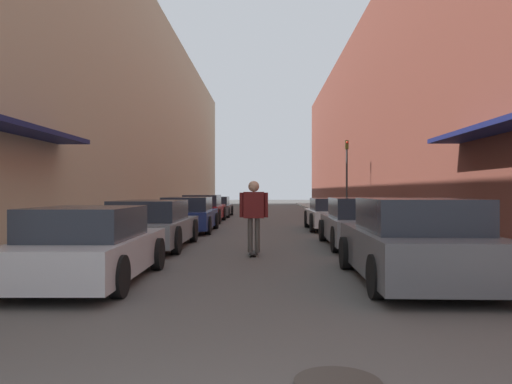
% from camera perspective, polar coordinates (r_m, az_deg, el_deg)
% --- Properties ---
extents(ground, '(123.89, 123.89, 0.00)m').
position_cam_1_polar(ground, '(24.30, 0.55, -3.47)').
color(ground, '#4C4947').
extents(curb_strip_left, '(1.80, 56.32, 0.12)m').
position_cam_1_polar(curb_strip_left, '(30.32, -8.35, -2.65)').
color(curb_strip_left, '#A3A099').
rests_on(curb_strip_left, ground).
extents(curb_strip_right, '(1.80, 56.32, 0.12)m').
position_cam_1_polar(curb_strip_right, '(30.26, 9.66, -2.65)').
color(curb_strip_right, '#A3A099').
rests_on(curb_strip_right, ground).
extents(building_row_left, '(4.90, 56.32, 11.82)m').
position_cam_1_polar(building_row_left, '(31.20, -13.67, 8.20)').
color(building_row_left, tan).
rests_on(building_row_left, ground).
extents(building_row_right, '(4.90, 56.32, 11.35)m').
position_cam_1_polar(building_row_right, '(31.06, 15.01, 7.79)').
color(building_row_right, brown).
rests_on(building_row_right, ground).
extents(parked_car_left_0, '(1.88, 4.11, 1.26)m').
position_cam_1_polar(parked_car_left_0, '(8.79, -18.50, -5.90)').
color(parked_car_left_0, '#B7B7BC').
rests_on(parked_car_left_0, ground).
extents(parked_car_left_1, '(2.01, 4.71, 1.27)m').
position_cam_1_polar(parked_car_left_1, '(13.63, -11.86, -3.69)').
color(parked_car_left_1, gray).
rests_on(parked_car_left_1, ground).
extents(parked_car_left_2, '(1.97, 4.46, 1.29)m').
position_cam_1_polar(parked_car_left_2, '(18.83, -7.74, -2.62)').
color(parked_car_left_2, navy).
rests_on(parked_car_left_2, ground).
extents(parked_car_left_3, '(1.95, 4.74, 1.33)m').
position_cam_1_polar(parked_car_left_3, '(24.43, -6.08, -1.94)').
color(parked_car_left_3, maroon).
rests_on(parked_car_left_3, ground).
extents(parked_car_left_4, '(2.00, 4.81, 1.19)m').
position_cam_1_polar(parked_car_left_4, '(29.77, -4.74, -1.71)').
color(parked_car_left_4, '#515459').
rests_on(parked_car_left_4, ground).
extents(parked_car_right_0, '(2.02, 4.37, 1.40)m').
position_cam_1_polar(parked_car_right_0, '(8.74, 17.66, -5.52)').
color(parked_car_right_0, '#515459').
rests_on(parked_car_right_0, ground).
extents(parked_car_right_1, '(1.92, 4.52, 1.33)m').
position_cam_1_polar(parked_car_right_1, '(13.97, 11.84, -3.51)').
color(parked_car_right_1, gray).
rests_on(parked_car_right_1, ground).
extents(parked_car_right_2, '(2.08, 3.97, 1.24)m').
position_cam_1_polar(parked_car_right_2, '(19.69, 8.90, -2.54)').
color(parked_car_right_2, silver).
rests_on(parked_car_right_2, ground).
extents(skateboarder, '(0.67, 0.78, 1.76)m').
position_cam_1_polar(skateboarder, '(11.76, -0.26, -2.01)').
color(skateboarder, black).
rests_on(skateboarder, ground).
extents(manhole_cover, '(0.70, 0.70, 0.02)m').
position_cam_1_polar(manhole_cover, '(4.26, 9.35, -20.70)').
color(manhole_cover, '#332D28').
rests_on(manhole_cover, ground).
extents(traffic_light, '(0.16, 0.22, 3.98)m').
position_cam_1_polar(traffic_light, '(25.76, 10.34, 2.39)').
color(traffic_light, '#2D2D2D').
rests_on(traffic_light, curb_strip_right).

